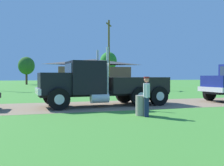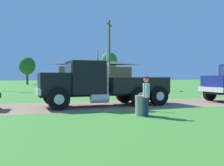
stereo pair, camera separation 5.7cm
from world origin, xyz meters
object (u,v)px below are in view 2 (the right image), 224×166
shed_building (94,73)px  steel_barrel (141,105)px  utility_pole_far (109,53)px  truck_foreground_white (102,85)px  visitor_far_side (130,86)px  visitor_by_barrel (146,95)px

shed_building → steel_barrel: bearing=-98.2°
utility_pole_far → shed_building: bearing=92.6°
truck_foreground_white → utility_pole_far: 20.17m
visitor_far_side → visitor_by_barrel: bearing=-106.4°
steel_barrel → shed_building: 31.78m
truck_foreground_white → steel_barrel: truck_foreground_white is taller
truck_foreground_white → shed_building: size_ratio=0.64×
visitor_by_barrel → steel_barrel: bearing=101.3°
steel_barrel → shed_building: size_ratio=0.07×
visitor_far_side → utility_pole_far: size_ratio=0.18×
shed_building → utility_pole_far: size_ratio=1.34×
visitor_by_barrel → visitor_far_side: 10.40m
visitor_by_barrel → steel_barrel: visitor_by_barrel is taller
visitor_far_side → steel_barrel: visitor_far_side is taller
visitor_far_side → truck_foreground_white: bearing=-124.7°
steel_barrel → shed_building: bearing=81.8°
visitor_by_barrel → visitor_far_side: size_ratio=1.04×
visitor_far_side → steel_barrel: bearing=-107.5°
truck_foreground_white → visitor_by_barrel: (0.88, -4.47, -0.32)m
visitor_far_side → steel_barrel: 10.08m
visitor_far_side → shed_building: size_ratio=0.13×
shed_building → utility_pole_far: bearing=-87.4°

